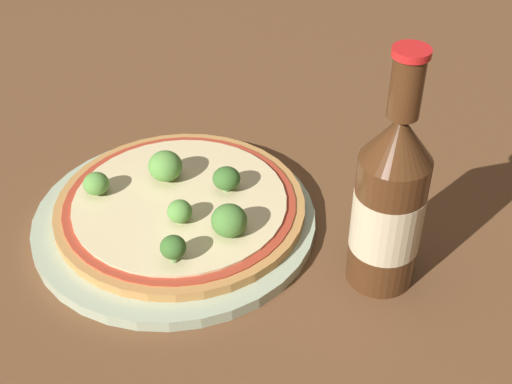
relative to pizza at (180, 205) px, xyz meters
name	(u,v)px	position (x,y,z in m)	size (l,w,h in m)	color
ground_plane	(180,233)	(0.01, -0.01, -0.02)	(3.00, 3.00, 0.00)	brown
plate	(175,220)	(0.00, -0.01, -0.01)	(0.28, 0.28, 0.01)	#A3B293
pizza	(180,205)	(0.00, 0.00, 0.00)	(0.25, 0.25, 0.01)	#B77F42
broccoli_floret_0	(96,184)	(-0.07, -0.05, 0.02)	(0.03, 0.03, 0.02)	#6B8E51
broccoli_floret_1	(165,166)	(-0.03, 0.01, 0.02)	(0.03, 0.03, 0.03)	#6B8E51
broccoli_floret_2	(180,212)	(0.02, -0.02, 0.02)	(0.02, 0.02, 0.02)	#6B8E51
broccoli_floret_3	(229,221)	(0.07, 0.00, 0.02)	(0.03, 0.03, 0.03)	#6B8E51
broccoli_floret_4	(173,248)	(0.06, -0.06, 0.02)	(0.02, 0.02, 0.03)	#6B8E51
broccoli_floret_5	(226,179)	(0.02, 0.04, 0.02)	(0.03, 0.03, 0.03)	#6B8E51
beer_bottle	(389,202)	(0.19, 0.07, 0.07)	(0.06, 0.06, 0.23)	#472814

